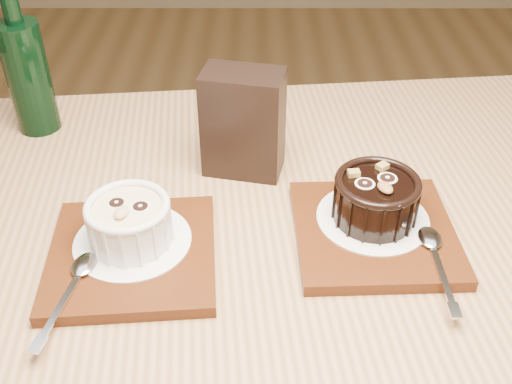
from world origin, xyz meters
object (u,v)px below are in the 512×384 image
at_px(ramekin_dark, 376,197).
at_px(green_bottle, 28,73).
at_px(tray_right, 374,232).
at_px(table, 248,310).
at_px(condiment_stand, 243,123).
at_px(ramekin_white, 129,221).
at_px(tray_left, 132,255).

distance_m(ramekin_dark, green_bottle, 0.51).
bearing_deg(tray_right, table, -167.79).
relative_size(table, ramekin_dark, 13.10).
height_order(table, condiment_stand, condiment_stand).
distance_m(ramekin_white, green_bottle, 0.33).
bearing_deg(condiment_stand, table, -87.70).
height_order(condiment_stand, green_bottle, green_bottle).
relative_size(ramekin_dark, green_bottle, 0.43).
relative_size(tray_left, green_bottle, 0.80).
height_order(table, tray_left, tray_left).
relative_size(tray_left, condiment_stand, 1.29).
bearing_deg(tray_left, table, 3.16).
relative_size(tray_left, tray_right, 1.00).
height_order(tray_right, condiment_stand, condiment_stand).
height_order(ramekin_dark, green_bottle, green_bottle).
height_order(tray_left, green_bottle, green_bottle).
bearing_deg(green_bottle, tray_right, -28.24).
xyz_separation_m(table, tray_left, (-0.13, -0.01, 0.10)).
bearing_deg(ramekin_dark, ramekin_white, 167.13).
relative_size(ramekin_white, tray_right, 0.51).
bearing_deg(table, green_bottle, 138.31).
bearing_deg(ramekin_dark, tray_right, -110.08).
xyz_separation_m(tray_right, condiment_stand, (-0.15, 0.14, 0.06)).
bearing_deg(green_bottle, condiment_stand, -19.31).
xyz_separation_m(table, condiment_stand, (-0.01, 0.17, 0.16)).
height_order(table, ramekin_white, ramekin_white).
bearing_deg(ramekin_dark, condiment_stand, 119.86).
relative_size(tray_right, green_bottle, 0.80).
xyz_separation_m(tray_right, ramekin_dark, (-0.00, 0.02, 0.04)).
distance_m(table, condiment_stand, 0.23).
xyz_separation_m(ramekin_white, ramekin_dark, (0.27, 0.04, 0.00)).
xyz_separation_m(tray_left, ramekin_dark, (0.27, 0.05, 0.04)).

